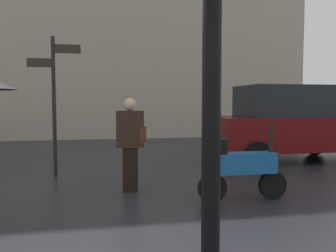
# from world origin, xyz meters

# --- Properties ---
(pedestrian_with_bag) EXTENTS (0.51, 0.24, 1.64)m
(pedestrian_with_bag) POSITION_xyz_m (0.30, 3.79, 0.93)
(pedestrian_with_bag) COLOR black
(pedestrian_with_bag) RESTS_ON ground
(parked_scooter) EXTENTS (1.48, 0.32, 1.23)m
(parked_scooter) POSITION_xyz_m (1.95, 2.87, 0.56)
(parked_scooter) COLOR black
(parked_scooter) RESTS_ON ground
(parked_car_right) EXTENTS (4.08, 1.89, 2.01)m
(parked_car_right) POSITION_xyz_m (4.69, 6.16, 1.01)
(parked_car_right) COLOR #590C0F
(parked_car_right) RESTS_ON ground
(street_signpost) EXTENTS (1.08, 0.08, 2.94)m
(street_signpost) POSITION_xyz_m (-1.17, 5.36, 1.79)
(street_signpost) COLOR black
(street_signpost) RESTS_ON ground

